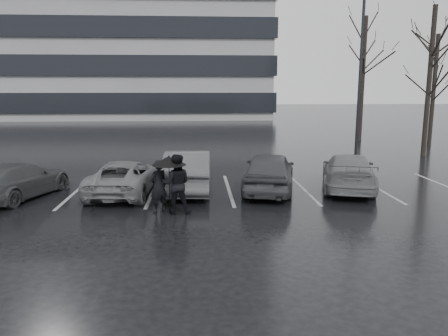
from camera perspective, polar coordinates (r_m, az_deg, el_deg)
ground at (r=13.82m, az=-1.11°, el=-5.27°), size 160.00×160.00×0.00m
office_building at (r=65.78m, az=-23.89°, el=18.99°), size 61.00×26.00×29.00m
car_main at (r=15.96m, az=5.93°, el=-0.44°), size 2.65×4.60×1.47m
car_west_a at (r=16.02m, az=-4.70°, el=-0.32°), size 1.74×4.61×1.50m
car_west_b at (r=15.91m, az=-12.86°, el=-1.17°), size 2.36×4.50×1.21m
car_west_c at (r=16.53m, az=-25.29°, el=-1.46°), size 2.89×4.56×1.23m
car_east at (r=16.87m, az=15.93°, el=-0.46°), size 3.03×4.88×1.32m
pedestrian_left at (r=13.33m, az=-8.55°, el=-2.38°), size 0.71×0.67×1.62m
pedestrian_right at (r=13.17m, az=-6.26°, el=-2.08°), size 0.89×0.70×1.80m
umbrella at (r=13.13m, az=-7.21°, el=0.96°), size 1.04×1.04×1.76m
lamp_post at (r=23.42m, az=17.28°, el=10.36°), size 0.46×0.46×8.45m
stall_stripes at (r=16.23m, az=-4.31°, el=-2.88°), size 19.72×5.00×0.00m
tree_east at (r=26.45m, az=25.21°, el=10.10°), size 0.26×0.26×8.00m
tree_ne at (r=31.16m, az=25.69°, el=9.07°), size 0.26×0.26×7.00m
tree_north at (r=32.41m, az=17.68°, el=10.96°), size 0.26×0.26×8.50m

